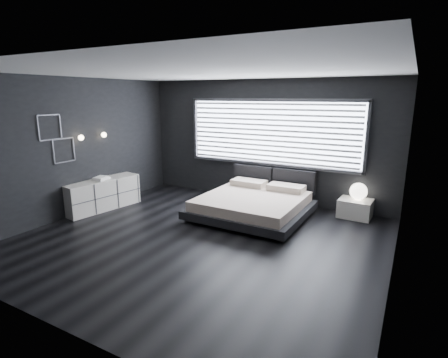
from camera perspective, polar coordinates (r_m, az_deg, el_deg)
The scene contains 12 objects.
room at distance 5.77m, azimuth -4.07°, elevation 3.09°, with size 6.04×6.00×2.80m.
window at distance 8.04m, azimuth 7.67°, elevation 7.48°, with size 4.14×0.09×1.52m.
headboard at distance 8.13m, azimuth 7.98°, elevation 0.09°, with size 1.96×0.16×0.52m.
sconce_near at distance 7.71m, azimuth -22.32°, elevation 6.26°, with size 0.18×0.11×0.11m.
sconce_far at distance 8.10m, azimuth -19.03°, elevation 6.84°, with size 0.18×0.11×0.11m.
wall_art_upper at distance 7.40m, azimuth -26.55°, elevation 7.54°, with size 0.01×0.48×0.48m.
wall_art_lower at distance 7.60m, azimuth -24.65°, elevation 4.27°, with size 0.01×0.48×0.48m.
bed at distance 7.22m, azimuth 4.72°, elevation -4.10°, with size 2.21×2.11×0.56m.
nightstand at distance 7.66m, azimuth 20.63°, elevation -4.49°, with size 0.64×0.53×0.37m, color silver.
orb_lamp at distance 7.58m, azimuth 21.10°, elevation -1.89°, with size 0.34×0.34×0.34m, color white.
dresser at distance 8.08m, azimuth -19.20°, elevation -2.36°, with size 0.73×1.72×0.66m.
book_stack at distance 7.99m, azimuth -19.46°, elevation 0.12°, with size 0.30×0.37×0.07m.
Camera 1 is at (3.08, -4.76, 2.44)m, focal length 28.00 mm.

